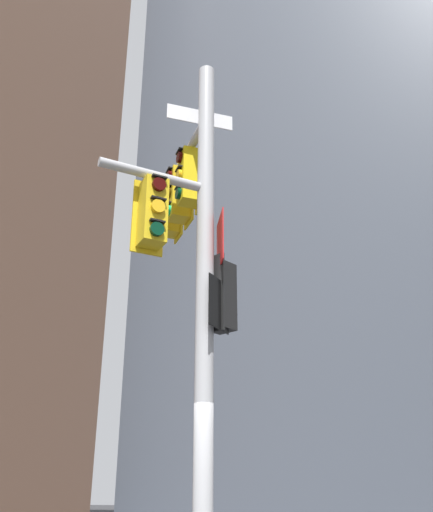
{
  "coord_description": "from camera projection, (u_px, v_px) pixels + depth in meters",
  "views": [
    {
      "loc": [
        2.66,
        -6.89,
        1.44
      ],
      "look_at": [
        0.26,
        -0.24,
        4.45
      ],
      "focal_mm": 39.09,
      "sensor_mm": 36.0,
      "label": 1
    }
  ],
  "objects": [
    {
      "name": "building_mid_block",
      "position": [
        319.0,
        205.0,
        36.58
      ],
      "size": [
        17.65,
        17.65,
        37.68
      ],
      "primitive_type": "cube",
      "color": "#4C5460",
      "rests_on": "ground"
    },
    {
      "name": "signal_pole_assembly",
      "position": [
        191.0,
        248.0,
        8.56
      ],
      "size": [
        1.96,
        3.19,
        7.97
      ],
      "color": "#B2B2B5",
      "rests_on": "ground"
    }
  ]
}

